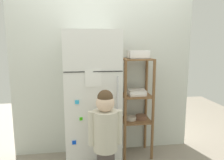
% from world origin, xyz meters
% --- Properties ---
extents(kitchen_wall_back, '(2.38, 0.03, 2.12)m').
position_xyz_m(kitchen_wall_back, '(0.00, 0.36, 1.06)').
color(kitchen_wall_back, silver).
rests_on(kitchen_wall_back, ground).
extents(refrigerator, '(0.61, 0.66, 1.62)m').
position_xyz_m(refrigerator, '(-0.17, 0.02, 0.81)').
color(refrigerator, white).
rests_on(refrigerator, ground).
extents(child_standing, '(0.33, 0.25, 1.04)m').
position_xyz_m(child_standing, '(-0.08, -0.48, 0.63)').
color(child_standing, '#574D4A').
rests_on(child_standing, ground).
extents(pantry_shelf_unit, '(0.39, 0.34, 1.28)m').
position_xyz_m(pantry_shelf_unit, '(0.40, 0.16, 0.73)').
color(pantry_shelf_unit, brown).
rests_on(pantry_shelf_unit, ground).
extents(fruit_bin, '(0.26, 0.17, 0.10)m').
position_xyz_m(fruit_bin, '(0.42, 0.16, 1.32)').
color(fruit_bin, white).
rests_on(fruit_bin, pantry_shelf_unit).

